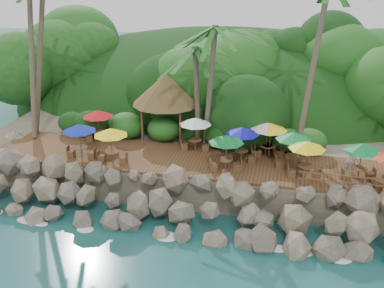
# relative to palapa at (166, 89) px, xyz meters

# --- Properties ---
(ground) EXTENTS (140.00, 140.00, 0.00)m
(ground) POSITION_rel_palapa_xyz_m (2.83, -9.97, -5.79)
(ground) COLOR #19514F
(ground) RESTS_ON ground
(land_base) EXTENTS (32.00, 25.20, 2.10)m
(land_base) POSITION_rel_palapa_xyz_m (2.83, 6.03, -4.74)
(land_base) COLOR gray
(land_base) RESTS_ON ground
(jungle_hill) EXTENTS (44.80, 28.00, 15.40)m
(jungle_hill) POSITION_rel_palapa_xyz_m (2.83, 13.53, -5.79)
(jungle_hill) COLOR #143811
(jungle_hill) RESTS_ON ground
(seawall) EXTENTS (29.00, 4.00, 2.30)m
(seawall) POSITION_rel_palapa_xyz_m (2.83, -7.97, -4.64)
(seawall) COLOR gray
(seawall) RESTS_ON ground
(terrace) EXTENTS (26.00, 5.00, 0.20)m
(terrace) POSITION_rel_palapa_xyz_m (2.83, -3.97, -3.59)
(terrace) COLOR brown
(terrace) RESTS_ON land_base
(jungle_foliage) EXTENTS (44.00, 16.00, 12.00)m
(jungle_foliage) POSITION_rel_palapa_xyz_m (2.83, 5.03, -5.79)
(jungle_foliage) COLOR #143811
(jungle_foliage) RESTS_ON ground
(foam_line) EXTENTS (25.20, 0.80, 0.06)m
(foam_line) POSITION_rel_palapa_xyz_m (2.83, -9.67, -5.76)
(foam_line) COLOR white
(foam_line) RESTS_ON ground
(palms) EXTENTS (32.76, 6.81, 12.97)m
(palms) POSITION_rel_palapa_xyz_m (2.53, -1.21, 6.15)
(palms) COLOR brown
(palms) RESTS_ON ground
(palapa) EXTENTS (4.85, 4.85, 4.60)m
(palapa) POSITION_rel_palapa_xyz_m (0.00, 0.00, 0.00)
(palapa) COLOR brown
(palapa) RESTS_ON ground
(dining_clusters) EXTENTS (21.10, 5.38, 2.36)m
(dining_clusters) POSITION_rel_palapa_xyz_m (5.44, -4.04, -1.53)
(dining_clusters) COLOR brown
(dining_clusters) RESTS_ON terrace
(railing) EXTENTS (8.30, 0.10, 1.00)m
(railing) POSITION_rel_palapa_xyz_m (13.73, -6.32, -2.88)
(railing) COLOR brown
(railing) RESTS_ON terrace
(waiter) EXTENTS (0.75, 0.57, 1.85)m
(waiter) POSITION_rel_palapa_xyz_m (12.65, -3.73, -2.57)
(waiter) COLOR silver
(waiter) RESTS_ON terrace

